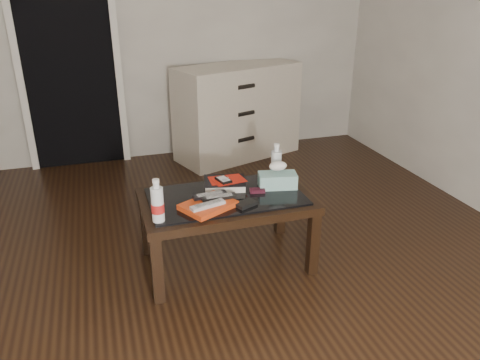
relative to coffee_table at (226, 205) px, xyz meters
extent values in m
plane|color=black|center=(-0.46, -0.38, -0.40)|extent=(5.00, 5.00, 0.00)
plane|color=beige|center=(-0.46, 2.12, 0.95)|extent=(5.00, 0.00, 5.00)
cube|color=black|center=(-0.86, 2.09, 0.60)|extent=(0.80, 0.05, 2.00)
cube|color=silver|center=(-1.28, 2.06, 0.60)|extent=(0.06, 0.04, 2.04)
cube|color=silver|center=(-0.44, 2.06, 0.60)|extent=(0.06, 0.04, 2.04)
cube|color=black|center=(-0.46, -0.26, -0.20)|extent=(0.06, 0.06, 0.40)
cube|color=black|center=(0.46, -0.26, -0.20)|extent=(0.06, 0.06, 0.40)
cube|color=black|center=(-0.46, 0.26, -0.20)|extent=(0.06, 0.06, 0.40)
cube|color=black|center=(0.46, 0.26, -0.20)|extent=(0.06, 0.06, 0.40)
cube|color=black|center=(0.00, 0.00, 0.03)|extent=(1.00, 0.60, 0.05)
cube|color=black|center=(0.00, 0.00, 0.06)|extent=(0.90, 0.50, 0.01)
cube|color=beige|center=(0.64, 1.85, 0.05)|extent=(1.30, 0.86, 0.90)
cylinder|color=black|center=(0.64, 1.59, -0.15)|extent=(0.18, 0.10, 0.04)
cylinder|color=black|center=(0.64, 1.59, 0.10)|extent=(0.18, 0.10, 0.04)
cylinder|color=black|center=(0.64, 1.59, 0.35)|extent=(0.18, 0.10, 0.04)
cube|color=red|center=(-0.14, -0.12, 0.08)|extent=(0.35, 0.32, 0.03)
cube|color=#AAAAAF|center=(-0.15, -0.17, 0.11)|extent=(0.21, 0.10, 0.02)
cube|color=black|center=(-0.06, -0.09, 0.11)|extent=(0.20, 0.05, 0.02)
cube|color=black|center=(-0.11, -0.05, 0.11)|extent=(0.20, 0.07, 0.02)
cube|color=black|center=(0.03, 0.12, 0.09)|extent=(0.29, 0.25, 0.05)
cube|color=red|center=(0.03, 0.13, 0.11)|extent=(0.19, 0.14, 0.01)
cube|color=black|center=(0.01, 0.10, 0.12)|extent=(0.09, 0.12, 0.02)
cube|color=black|center=(0.19, -0.01, 0.08)|extent=(0.10, 0.06, 0.02)
cube|color=black|center=(0.07, -0.16, 0.07)|extent=(0.14, 0.11, 0.02)
cylinder|color=silver|center=(-0.42, -0.19, 0.18)|extent=(0.08, 0.08, 0.24)
cylinder|color=white|center=(0.37, 0.14, 0.18)|extent=(0.08, 0.08, 0.24)
cube|color=teal|center=(0.34, 0.03, 0.11)|extent=(0.25, 0.16, 0.09)
camera|label=1|loc=(-0.67, -2.41, 1.24)|focal=35.00mm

